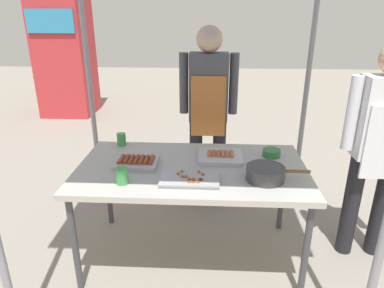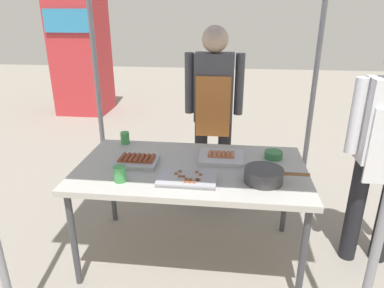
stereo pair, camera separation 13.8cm
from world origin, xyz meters
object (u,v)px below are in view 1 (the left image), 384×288
object	(u,v)px
tray_grilled_sausages	(136,162)
neighbor_stall_left	(65,57)
tray_meat_skewers	(190,179)
vendor_woman	(208,104)
tray_pork_links	(220,156)
cooking_wok	(266,173)
stall_table	(192,173)
condiment_bowl	(271,153)
drink_cup_near_edge	(121,139)
customer_nearby	(380,139)
drink_cup_by_wok	(122,176)

from	to	relation	value
tray_grilled_sausages	neighbor_stall_left	bearing A→B (deg)	117.89
tray_meat_skewers	vendor_woman	world-z (taller)	vendor_woman
tray_pork_links	cooking_wok	world-z (taller)	cooking_wok
stall_table	tray_grilled_sausages	xyz separation A→B (m)	(-0.39, 0.01, 0.08)
tray_meat_skewers	condiment_bowl	xyz separation A→B (m)	(0.58, 0.44, 0.01)
drink_cup_near_edge	neighbor_stall_left	xyz separation A→B (m)	(-1.81, 3.42, 0.20)
customer_nearby	tray_pork_links	bearing A→B (deg)	177.84
stall_table	neighbor_stall_left	size ratio (longest dim) A/B	0.80
drink_cup_near_edge	customer_nearby	bearing A→B (deg)	-8.19
tray_grilled_sausages	tray_pork_links	size ratio (longest dim) A/B	0.93
tray_pork_links	condiment_bowl	distance (m)	0.39
stall_table	customer_nearby	xyz separation A→B (m)	(1.30, 0.11, 0.25)
stall_table	tray_meat_skewers	size ratio (longest dim) A/B	4.26
stall_table	customer_nearby	world-z (taller)	customer_nearby
tray_grilled_sausages	drink_cup_by_wok	distance (m)	0.29
cooking_wok	condiment_bowl	xyz separation A→B (m)	(0.10, 0.39, -0.02)
customer_nearby	condiment_bowl	bearing A→B (deg)	171.28
stall_table	vendor_woman	bearing A→B (deg)	82.82
vendor_woman	neighbor_stall_left	size ratio (longest dim) A/B	0.83
drink_cup_near_edge	drink_cup_by_wok	world-z (taller)	drink_cup_by_wok
stall_table	tray_meat_skewers	distance (m)	0.24
condiment_bowl	drink_cup_by_wok	size ratio (longest dim) A/B	1.27
tray_grilled_sausages	drink_cup_near_edge	world-z (taller)	drink_cup_near_edge
tray_meat_skewers	cooking_wok	size ratio (longest dim) A/B	0.92
vendor_woman	customer_nearby	bearing A→B (deg)	148.77
drink_cup_near_edge	customer_nearby	world-z (taller)	customer_nearby
neighbor_stall_left	tray_pork_links	bearing A→B (deg)	-54.52
tray_meat_skewers	drink_cup_near_edge	xyz separation A→B (m)	(-0.59, 0.61, 0.03)
vendor_woman	condiment_bowl	bearing A→B (deg)	128.05
tray_meat_skewers	drink_cup_by_wok	xyz separation A→B (m)	(-0.43, -0.04, 0.04)
tray_grilled_sausages	condiment_bowl	world-z (taller)	same
tray_grilled_sausages	drink_cup_by_wok	bearing A→B (deg)	-96.81
stall_table	condiment_bowl	xyz separation A→B (m)	(0.59, 0.22, 0.08)
tray_grilled_sausages	condiment_bowl	distance (m)	1.00
cooking_wok	tray_pork_links	bearing A→B (deg)	131.33
cooking_wok	neighbor_stall_left	bearing A→B (deg)	125.99
drink_cup_near_edge	vendor_woman	distance (m)	0.85
tray_pork_links	condiment_bowl	xyz separation A→B (m)	(0.38, 0.07, 0.01)
cooking_wok	vendor_woman	size ratio (longest dim) A/B	0.25
tray_grilled_sausages	condiment_bowl	xyz separation A→B (m)	(0.98, 0.21, 0.00)
tray_grilled_sausages	customer_nearby	distance (m)	1.71
neighbor_stall_left	vendor_woman	bearing A→B (deg)	-49.82
drink_cup_by_wok	cooking_wok	bearing A→B (deg)	6.21
drink_cup_by_wok	neighbor_stall_left	xyz separation A→B (m)	(-1.97, 4.07, 0.20)
drink_cup_near_edge	tray_meat_skewers	bearing A→B (deg)	-45.71
stall_table	neighbor_stall_left	distance (m)	4.50
condiment_bowl	drink_cup_near_edge	bearing A→B (deg)	172.14
condiment_bowl	drink_cup_near_edge	xyz separation A→B (m)	(-1.18, 0.16, 0.02)
condiment_bowl	drink_cup_near_edge	size ratio (longest dim) A/B	1.36
vendor_woman	neighbor_stall_left	xyz separation A→B (m)	(-2.50, 2.96, 0.02)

